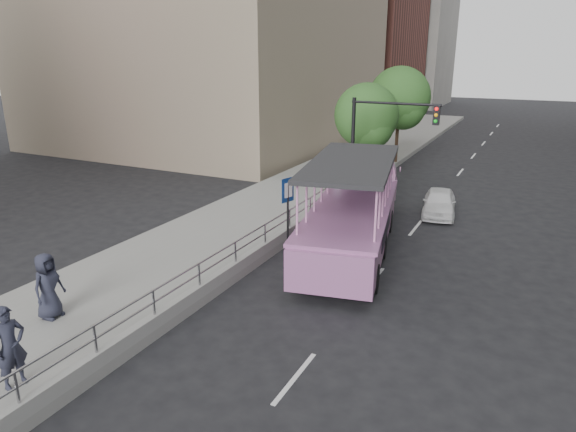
% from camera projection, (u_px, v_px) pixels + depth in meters
% --- Properties ---
extents(ground, '(160.00, 160.00, 0.00)m').
position_uv_depth(ground, '(294.00, 329.00, 14.11)').
color(ground, black).
extents(sidewalk, '(5.50, 80.00, 0.30)m').
position_uv_depth(sidewalk, '(278.00, 205.00, 25.03)').
color(sidewalk, gray).
rests_on(sidewalk, ground).
extents(kerb_wall, '(0.24, 30.00, 0.36)m').
position_uv_depth(kerb_wall, '(236.00, 267.00, 17.00)').
color(kerb_wall, gray).
rests_on(kerb_wall, sidewalk).
extents(guardrail, '(0.07, 22.00, 0.71)m').
position_uv_depth(guardrail, '(235.00, 248.00, 16.80)').
color(guardrail, '#9D9CA1').
rests_on(guardrail, kerb_wall).
extents(duck_boat, '(4.76, 11.28, 3.65)m').
position_uv_depth(duck_boat, '(355.00, 211.00, 20.00)').
color(duck_boat, black).
rests_on(duck_boat, ground).
extents(car, '(1.98, 3.76, 1.22)m').
position_uv_depth(car, '(439.00, 202.00, 23.79)').
color(car, silver).
rests_on(car, ground).
extents(pedestrian_near, '(0.55, 0.75, 1.90)m').
position_uv_depth(pedestrian_near, '(10.00, 347.00, 10.96)').
color(pedestrian_near, '#252736').
rests_on(pedestrian_near, sidewalk).
extents(pedestrian_far, '(0.65, 0.94, 1.86)m').
position_uv_depth(pedestrian_far, '(48.00, 286.00, 13.87)').
color(pedestrian_far, '#252736').
rests_on(pedestrian_far, sidewalk).
extents(parking_sign, '(0.20, 0.62, 2.82)m').
position_uv_depth(parking_sign, '(288.00, 205.00, 19.27)').
color(parking_sign, black).
rests_on(parking_sign, ground).
extents(traffic_signal, '(4.20, 0.32, 5.20)m').
position_uv_depth(traffic_signal, '(377.00, 135.00, 24.41)').
color(traffic_signal, black).
rests_on(traffic_signal, ground).
extents(street_tree_near, '(3.52, 3.52, 5.72)m').
position_uv_depth(street_tree_near, '(368.00, 118.00, 27.91)').
color(street_tree_near, '#382519').
rests_on(street_tree_near, ground).
extents(street_tree_far, '(3.97, 3.97, 6.45)m').
position_uv_depth(street_tree_far, '(401.00, 100.00, 32.79)').
color(street_tree_far, '#382519').
rests_on(street_tree_far, ground).
extents(midrise_stone_b, '(16.00, 14.00, 20.00)m').
position_uv_depth(midrise_stone_b, '(391.00, 31.00, 72.37)').
color(midrise_stone_b, gray).
rests_on(midrise_stone_b, ground).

